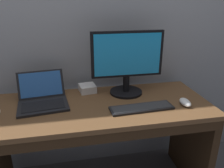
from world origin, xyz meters
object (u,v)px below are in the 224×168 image
object	(u,v)px
external_monitor	(127,62)
computer_mouse	(185,102)
laptop_black	(43,99)
wired_keyboard	(142,108)
external_drive_box	(87,88)

from	to	relation	value
external_monitor	computer_mouse	xyz separation A→B (m)	(0.34, -0.26, -0.22)
laptop_black	wired_keyboard	xyz separation A→B (m)	(0.63, -0.20, -0.03)
computer_mouse	external_drive_box	world-z (taller)	external_drive_box
laptop_black	computer_mouse	distance (m)	0.96
wired_keyboard	computer_mouse	distance (m)	0.30
laptop_black	external_monitor	distance (m)	0.63
wired_keyboard	external_drive_box	xyz separation A→B (m)	(-0.32, 0.36, 0.02)
laptop_black	wired_keyboard	distance (m)	0.66
laptop_black	computer_mouse	world-z (taller)	laptop_black
external_monitor	external_drive_box	bearing A→B (deg)	161.75
external_monitor	wired_keyboard	distance (m)	0.35
laptop_black	external_drive_box	world-z (taller)	laptop_black
wired_keyboard	computer_mouse	size ratio (longest dim) A/B	3.43
external_monitor	computer_mouse	bearing A→B (deg)	-37.99
laptop_black	wired_keyboard	world-z (taller)	laptop_black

